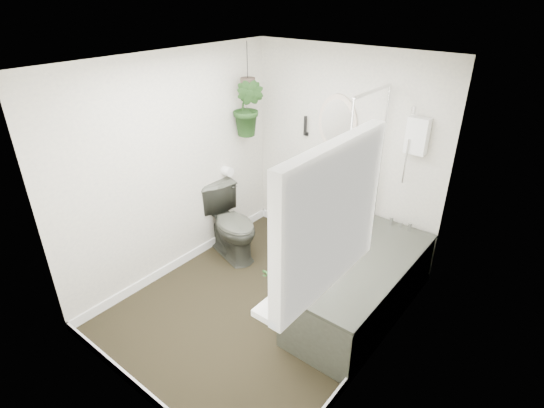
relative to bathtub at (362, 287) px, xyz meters
The scene contains 22 objects.
floor 0.99m from the bathtub, 147.99° to the right, with size 2.30×2.80×0.02m, color black.
ceiling 2.23m from the bathtub, 147.99° to the right, with size 2.30×2.80×0.02m, color white.
wall_back 1.49m from the bathtub, 131.32° to the left, with size 2.30×0.02×2.30m, color beige.
wall_front 2.24m from the bathtub, 112.73° to the right, with size 2.30×0.02×2.30m, color beige.
wall_left 2.20m from the bathtub, 165.69° to the right, with size 0.02×2.80×2.30m, color beige.
wall_right 1.06m from the bathtub, 54.25° to the right, with size 0.02×2.80×2.30m, color beige.
skirting 0.97m from the bathtub, 147.99° to the right, with size 2.30×2.80×0.10m, color white.
bathtub is the anchor object (origin of this frame).
bath_screen 1.15m from the bathtub, 123.96° to the left, with size 0.04×0.72×1.40m, color silver, non-canonical shape.
shower_box 1.51m from the bathtub, 90.00° to the left, with size 0.20×0.10×0.35m, color white.
oval_mirror 1.73m from the bathtub, 135.48° to the left, with size 0.46×0.03×0.62m, color beige.
wall_sconce 1.90m from the bathtub, 146.20° to the left, with size 0.04×0.04×0.22m, color black.
toilet_roll_holder 2.01m from the bathtub, behind, with size 0.11×0.11×0.11m, color white.
window_recess 1.84m from the bathtub, 76.41° to the right, with size 0.08×1.00×0.90m, color white.
window_sill 1.54m from the bathtub, 79.61° to the right, with size 0.18×1.00×0.04m, color white.
window_blinds 1.83m from the bathtub, 78.46° to the right, with size 0.01×0.86×0.76m, color white.
toilet 1.65m from the bathtub, behind, with size 0.45×0.79×0.81m, color #373A31.
pedestal_sink 1.09m from the bathtub, 145.86° to the left, with size 0.56×0.48×0.95m, color #373A31, non-canonical shape.
sill_plant 1.85m from the bathtub, 83.20° to the right, with size 0.19×0.17×0.21m, color black.
hanging_plant 2.25m from the bathtub, 165.74° to the left, with size 0.36×0.29×0.65m, color black.
soap_bottle 0.60m from the bathtub, 128.92° to the right, with size 0.08×0.08×0.17m, color black.
hanging_pot 2.42m from the bathtub, 165.74° to the left, with size 0.16×0.16×0.12m, color #44352D.
Camera 1 is at (2.12, -2.51, 2.81)m, focal length 28.00 mm.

